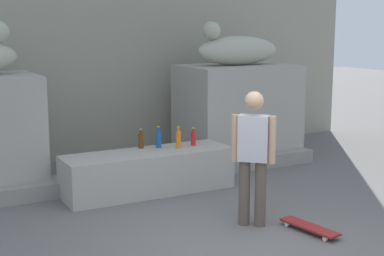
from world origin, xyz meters
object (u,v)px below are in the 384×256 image
Objects in this scene: bottle_brown at (141,140)px; bottle_orange at (178,139)px; skater at (253,153)px; statue_reclining_right at (236,49)px; bottle_blue at (159,139)px; skateboard at (310,227)px; bottle_red at (193,138)px.

bottle_orange is at bearing -26.81° from bottle_brown.
skater reaches higher than bottle_orange.
bottle_orange is at bearing 35.01° from statue_reclining_right.
statue_reclining_right is 4.94× the size of bottle_blue.
skateboard is (-1.27, -3.66, -1.94)m from statue_reclining_right.
bottle_brown is 0.27m from bottle_blue.
skater is 5.12× the size of bottle_blue.
skateboard is at bearing -78.29° from bottle_orange.
skateboard is at bearing -84.82° from bottle_red.
statue_reclining_right reaches higher than bottle_brown.
skater reaches higher than bottle_red.
skateboard is 2.52× the size of bottle_blue.
skater is 2.03× the size of skateboard.
skater is 2.11m from bottle_blue.
bottle_red is 0.29m from bottle_orange.
statue_reclining_right is at bearing 152.17° from skateboard.
skateboard is (0.47, -0.54, -0.86)m from skater.
statue_reclining_right reaches higher than bottle_red.
bottle_red is (-0.23, 2.51, 0.66)m from skateboard.
bottle_orange is at bearing -177.00° from skateboard.
bottle_orange reaches higher than bottle_red.
statue_reclining_right is 4.33m from skateboard.
statue_reclining_right reaches higher than bottle_blue.
bottle_red is at bearing -11.68° from bottle_blue.
statue_reclining_right is 0.96× the size of skater.
skateboard is 2.61m from bottle_red.
statue_reclining_right is at bearing 103.56° from skater.
bottle_blue reaches higher than bottle_brown.
bottle_orange is 0.30m from bottle_blue.
skater is (-1.74, -3.12, -1.08)m from statue_reclining_right.
bottle_orange reaches higher than bottle_brown.
skater is at bearing -81.89° from bottle_blue.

